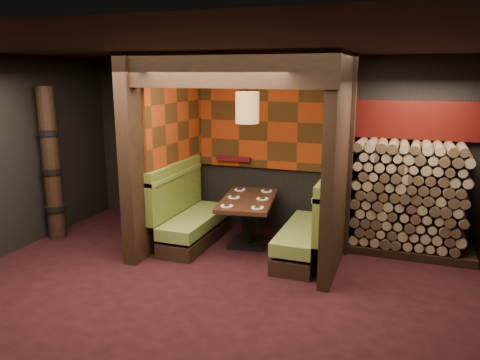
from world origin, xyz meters
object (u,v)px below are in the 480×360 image
(booth_bench_left, at_px, (189,218))
(pendant_lamp, at_px, (247,107))
(totem_column, at_px, (51,165))
(booth_bench_right, at_px, (310,231))
(firewood_stack, at_px, (414,199))
(dining_table, at_px, (248,213))

(booth_bench_left, relative_size, pendant_lamp, 1.65)
(pendant_lamp, bearing_deg, totem_column, -166.59)
(booth_bench_right, relative_size, totem_column, 0.67)
(booth_bench_right, bearing_deg, pendant_lamp, 170.98)
(booth_bench_right, height_order, firewood_stack, firewood_stack)
(pendant_lamp, bearing_deg, firewood_stack, 12.90)
(booth_bench_right, height_order, pendant_lamp, pendant_lamp)
(booth_bench_left, height_order, totem_column, totem_column)
(booth_bench_left, distance_m, firewood_stack, 3.35)
(booth_bench_left, relative_size, dining_table, 1.07)
(firewood_stack, bearing_deg, dining_table, -168.26)
(totem_column, bearing_deg, booth_bench_left, 14.75)
(pendant_lamp, distance_m, totem_column, 3.19)
(booth_bench_left, relative_size, totem_column, 0.67)
(booth_bench_left, height_order, dining_table, booth_bench_left)
(pendant_lamp, relative_size, firewood_stack, 0.56)
(booth_bench_right, distance_m, dining_table, 1.03)
(totem_column, distance_m, firewood_stack, 5.49)
(booth_bench_left, relative_size, booth_bench_right, 1.00)
(booth_bench_left, distance_m, dining_table, 0.92)
(dining_table, xyz_separation_m, firewood_stack, (2.36, 0.49, 0.32))
(dining_table, xyz_separation_m, totem_column, (-2.98, -0.76, 0.68))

